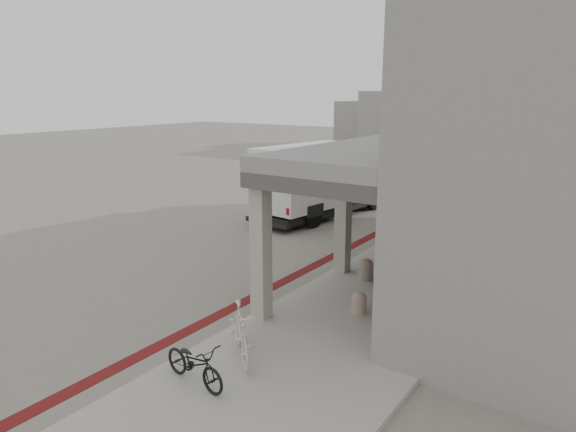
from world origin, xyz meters
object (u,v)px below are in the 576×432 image
Objects in this scene: bicycle_black at (194,363)px; bicycle_cream at (241,332)px; bench at (418,302)px; fedex_truck at (324,178)px; utility_cabinet at (421,263)px.

bicycle_black is 0.87× the size of bicycle_cream.
bench is 1.03× the size of bicycle_cream.
bench is 1.19× the size of bicycle_black.
bench is (7.41, -7.98, -1.27)m from fedex_truck.
bicycle_cream is (-1.38, -6.44, 0.07)m from utility_cabinet.
bicycle_black is (5.14, -13.29, -1.16)m from fedex_truck.
fedex_truck is 8.73m from utility_cabinet.
utility_cabinet is at bearing -3.41° from bicycle_black.
fedex_truck is 14.30m from bicycle_black.
bicycle_cream is at bearing -112.80° from bench.
bicycle_cream is at bearing -93.24° from utility_cabinet.
bench is at bearing 14.50° from bicycle_cream.
fedex_truck reaches higher than utility_cabinet.
utility_cabinet is 7.82m from bicycle_black.
bicycle_cream reaches higher than bench.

